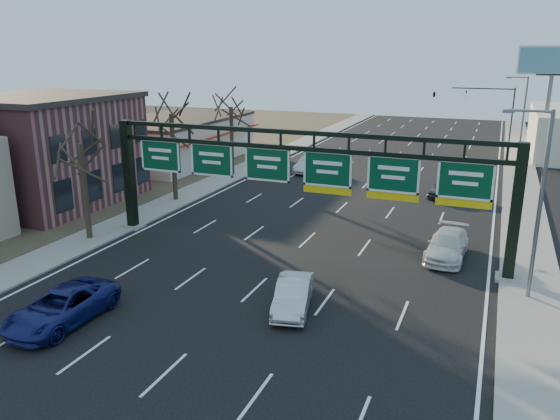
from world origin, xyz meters
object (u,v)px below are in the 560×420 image
at_px(car_silver_sedan, 293,295).
at_px(car_white_wagon, 447,245).
at_px(car_blue_suv, 62,307).
at_px(sign_gantry, 300,175).

xyz_separation_m(car_silver_sedan, car_white_wagon, (5.90, 9.42, 0.03)).
distance_m(car_blue_suv, car_silver_sedan, 10.18).
relative_size(sign_gantry, car_blue_suv, 4.53).
height_order(sign_gantry, car_white_wagon, sign_gantry).
bearing_deg(car_white_wagon, car_blue_suv, -133.24).
relative_size(sign_gantry, car_white_wagon, 4.83).
xyz_separation_m(sign_gantry, car_white_wagon, (8.27, 2.15, -3.89)).
relative_size(car_blue_suv, car_white_wagon, 1.07).
xyz_separation_m(car_blue_suv, car_silver_sedan, (8.88, 4.98, -0.05)).
distance_m(sign_gantry, car_blue_suv, 14.40).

